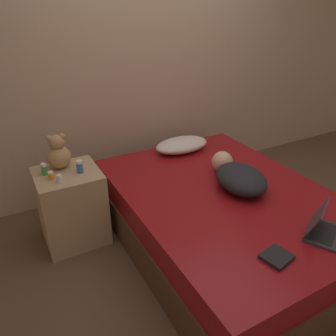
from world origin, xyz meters
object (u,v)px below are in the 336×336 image
(laptop, at_px, (321,227))
(bottle_blue, at_px, (80,167))
(person_lying, at_px, (238,176))
(bottle_green, at_px, (44,169))
(bottle_clear, at_px, (60,179))
(pillow, at_px, (182,145))
(book, at_px, (277,257))
(teddy_bear, at_px, (59,153))
(bottle_orange, at_px, (51,175))

(laptop, relative_size, bottle_blue, 3.48)
(person_lying, height_order, bottle_green, bottle_green)
(bottle_blue, xyz_separation_m, bottle_clear, (-0.18, -0.08, -0.02))
(pillow, xyz_separation_m, book, (-0.30, -1.59, -0.05))
(pillow, bearing_deg, person_lying, -87.11)
(laptop, bearing_deg, book, 156.90)
(pillow, distance_m, laptop, 1.55)
(bottle_blue, bearing_deg, book, -60.60)
(person_lying, xyz_separation_m, teddy_bear, (-1.23, 0.75, 0.17))
(person_lying, xyz_separation_m, book, (-0.34, -0.77, -0.08))
(laptop, bearing_deg, person_lying, 67.41)
(laptop, distance_m, teddy_bear, 1.99)
(person_lying, bearing_deg, bottle_clear, 168.21)
(person_lying, relative_size, bottle_clear, 10.95)
(person_lying, height_order, bottle_blue, bottle_blue)
(person_lying, relative_size, bottle_orange, 10.80)
(teddy_bear, bearing_deg, person_lying, -31.45)
(bottle_green, bearing_deg, bottle_blue, -20.89)
(bottle_clear, bearing_deg, bottle_green, 113.08)
(book, bearing_deg, laptop, 5.35)
(person_lying, distance_m, laptop, 0.74)
(bottle_blue, relative_size, bottle_clear, 1.66)
(teddy_bear, relative_size, bottle_blue, 2.82)
(bottle_blue, height_order, bottle_clear, bottle_blue)
(book, bearing_deg, bottle_clear, 126.41)
(bottle_green, xyz_separation_m, book, (1.02, -1.46, -0.16))
(person_lying, xyz_separation_m, laptop, (0.08, -0.74, -0.04))
(pillow, bearing_deg, bottle_orange, -170.06)
(person_lying, xyz_separation_m, bottle_clear, (-1.29, 0.51, 0.07))
(book, bearing_deg, pillow, 79.29)
(person_lying, distance_m, book, 0.85)
(bottle_clear, distance_m, book, 1.60)
(pillow, bearing_deg, bottle_clear, -166.11)
(laptop, bearing_deg, bottle_orange, 108.32)
(teddy_bear, bearing_deg, pillow, 3.06)
(bottle_blue, bearing_deg, pillow, 11.86)
(teddy_bear, xyz_separation_m, bottle_green, (-0.14, -0.06, -0.08))
(teddy_bear, relative_size, bottle_green, 3.01)
(bottle_blue, relative_size, book, 0.54)
(bottle_orange, distance_m, book, 1.69)
(laptop, xyz_separation_m, book, (-0.42, -0.04, -0.03))
(bottle_orange, bearing_deg, teddy_bear, 57.26)
(book, bearing_deg, bottle_green, 124.96)
(bottle_blue, xyz_separation_m, bottle_orange, (-0.22, -0.00, -0.02))
(laptop, height_order, bottle_green, bottle_green)
(laptop, xyz_separation_m, bottle_blue, (-1.19, 1.32, 0.13))
(book, bearing_deg, bottle_blue, 119.40)
(pillow, xyz_separation_m, bottle_orange, (-1.29, -0.23, 0.10))
(teddy_bear, height_order, bottle_blue, teddy_bear)
(pillow, relative_size, laptop, 1.54)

